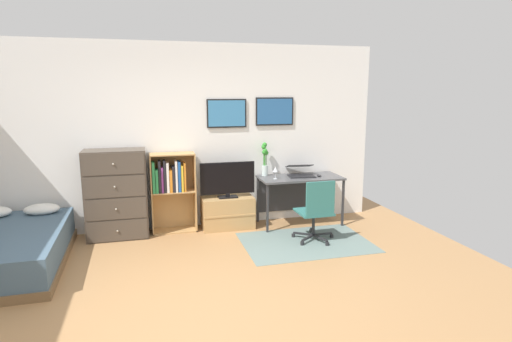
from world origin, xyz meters
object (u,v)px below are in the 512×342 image
bed (4,250)px  bamboo_vase (265,159)px  computer_mouse (319,175)px  laptop (300,171)px  office_chair (317,209)px  television (228,180)px  desk (298,184)px  bookshelf (171,185)px  dresser (116,194)px  wine_glass (275,170)px  tv_stand (228,212)px

bed → bamboo_vase: 3.58m
computer_mouse → laptop: bearing=150.1°
bed → office_chair: bearing=-2.9°
television → desk: bearing=0.3°
bed → bookshelf: 2.18m
bookshelf → laptop: size_ratio=2.44×
dresser → desk: 2.66m
bed → desk: size_ratio=1.60×
bookshelf → wine_glass: bookshelf is taller
bed → dresser: size_ratio=1.62×
laptop → computer_mouse: bearing=-22.9°
television → wine_glass: size_ratio=4.49×
bed → wine_glass: 3.58m
office_chair → computer_mouse: bearing=63.9°
office_chair → tv_stand: bearing=137.8°
wine_glass → bookshelf: bearing=172.6°
bookshelf → bamboo_vase: size_ratio=2.25×
laptop → computer_mouse: (0.25, -0.14, -0.05)m
desk → laptop: size_ratio=2.64×
dresser → laptop: dresser is taller
dresser → office_chair: size_ratio=1.43×
bed → dresser: bearing=31.1°
dresser → office_chair: (2.60, -0.89, -0.16)m
dresser → laptop: 2.70m
bed → television: 2.92m
television → laptop: size_ratio=1.72×
computer_mouse → dresser: bearing=177.3°
computer_mouse → wine_glass: bearing=179.6°
bed → television: television is taller
computer_mouse → wine_glass: wine_glass is taller
television → bamboo_vase: 0.68m
tv_stand → computer_mouse: size_ratio=7.32×
laptop → tv_stand: bearing=-173.7°
computer_mouse → wine_glass: (-0.69, 0.00, 0.12)m
television → wine_glass: television is taller
bed → bookshelf: (1.96, 0.82, 0.48)m
bed → office_chair: size_ratio=2.32×
office_chair → bamboo_vase: bamboo_vase is taller
television → computer_mouse: bearing=-5.5°
dresser → wine_glass: dresser is taller
desk → dresser: bearing=180.0°
television → dresser: bearing=179.7°
bed → television: size_ratio=2.47×
dresser → bookshelf: size_ratio=1.08×
laptop → wine_glass: bearing=-155.9°
bed → bookshelf: bearing=21.7°
dresser → desk: bearing=-0.0°
office_chair → bamboo_vase: (-0.43, 1.02, 0.54)m
bamboo_vase → tv_stand: bearing=-169.1°
wine_glass → television: bearing=169.5°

